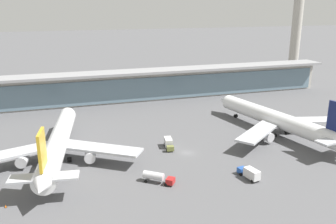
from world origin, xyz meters
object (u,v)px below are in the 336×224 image
(airliner_left_stand, at_px, (58,143))
(service_truck_by_tail_blue, at_px, (250,173))
(airliner_centre_stand, at_px, (278,120))
(service_truck_under_wing_red, at_px, (157,177))
(safety_cone_charlie, at_px, (48,189))
(control_tower, at_px, (297,18))
(service_truck_mid_apron_olive, at_px, (169,143))
(safety_cone_bravo, at_px, (6,206))

(airliner_left_stand, height_order, service_truck_by_tail_blue, airliner_left_stand)
(airliner_left_stand, xyz_separation_m, airliner_centre_stand, (77.05, -0.72, 0.00))
(service_truck_under_wing_red, distance_m, safety_cone_charlie, 28.33)
(airliner_left_stand, height_order, service_truck_under_wing_red, airliner_left_stand)
(airliner_left_stand, distance_m, control_tower, 187.21)
(airliner_left_stand, height_order, service_truck_mid_apron_olive, airliner_left_stand)
(control_tower, distance_m, safety_cone_charlie, 201.17)
(airliner_centre_stand, bearing_deg, service_truck_by_tail_blue, -134.68)
(airliner_left_stand, xyz_separation_m, safety_cone_bravo, (-12.80, -24.18, -5.24))
(service_truck_by_tail_blue, relative_size, safety_cone_bravo, 10.86)
(service_truck_by_tail_blue, bearing_deg, airliner_centre_stand, 45.32)
(control_tower, relative_size, safety_cone_bravo, 98.16)
(service_truck_under_wing_red, relative_size, service_truck_by_tail_blue, 1.08)
(service_truck_under_wing_red, relative_size, service_truck_mid_apron_olive, 1.08)
(airliner_left_stand, relative_size, service_truck_by_tail_blue, 8.71)
(service_truck_by_tail_blue, height_order, safety_cone_charlie, service_truck_by_tail_blue)
(airliner_left_stand, xyz_separation_m, control_tower, (155.81, 98.74, 31.96))
(airliner_centre_stand, bearing_deg, airliner_left_stand, 179.46)
(control_tower, xyz_separation_m, safety_cone_charlie, (-159.09, -117.38, -37.20))
(airliner_centre_stand, height_order, service_truck_by_tail_blue, airliner_centre_stand)
(airliner_left_stand, bearing_deg, safety_cone_bravo, -117.89)
(service_truck_under_wing_red, bearing_deg, control_tower, 42.92)
(airliner_centre_stand, xyz_separation_m, service_truck_mid_apron_olive, (-42.03, -0.16, -3.87))
(service_truck_by_tail_blue, bearing_deg, service_truck_under_wing_red, 167.56)
(service_truck_mid_apron_olive, xyz_separation_m, safety_cone_bravo, (-47.82, -23.30, -1.37))
(service_truck_mid_apron_olive, bearing_deg, control_tower, 39.52)
(control_tower, bearing_deg, safety_cone_charlie, -143.58)
(airliner_left_stand, bearing_deg, safety_cone_charlie, -99.98)
(airliner_centre_stand, bearing_deg, service_truck_mid_apron_olive, -179.78)
(airliner_left_stand, xyz_separation_m, service_truck_by_tail_blue, (49.37, -28.71, -3.87))
(safety_cone_charlie, bearing_deg, airliner_left_stand, 80.02)
(control_tower, bearing_deg, airliner_left_stand, -147.64)
(airliner_centre_stand, xyz_separation_m, safety_cone_charlie, (-80.33, -17.92, -5.24))
(service_truck_by_tail_blue, bearing_deg, airliner_left_stand, 149.82)
(service_truck_under_wing_red, bearing_deg, service_truck_by_tail_blue, -12.44)
(airliner_left_stand, xyz_separation_m, safety_cone_charlie, (-3.28, -18.64, -5.24))
(service_truck_by_tail_blue, relative_size, control_tower, 0.11)
(service_truck_under_wing_red, bearing_deg, airliner_centre_stand, 23.26)
(service_truck_mid_apron_olive, relative_size, control_tower, 0.11)
(airliner_left_stand, relative_size, service_truck_mid_apron_olive, 8.75)
(airliner_centre_stand, distance_m, service_truck_by_tail_blue, 39.55)
(service_truck_under_wing_red, height_order, service_truck_mid_apron_olive, service_truck_mid_apron_olive)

